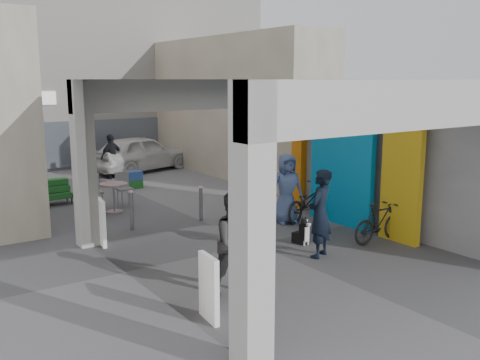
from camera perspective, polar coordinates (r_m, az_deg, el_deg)
ground at (r=11.61m, az=1.72°, el=-6.86°), size 90.00×90.00×0.00m
arcade_canopy at (r=10.83m, az=6.68°, el=4.27°), size 6.40×6.45×6.40m
far_building at (r=23.83m, az=-18.93°, el=11.32°), size 18.00×4.08×8.00m
plaza_bldg_right at (r=19.81m, az=-0.57°, el=7.81°), size 2.00×9.00×5.00m
bollard_left at (r=12.81m, az=-11.49°, el=-3.25°), size 0.09×0.09×0.92m
bollard_center at (r=13.45m, az=-4.19°, el=-2.56°), size 0.09×0.09×0.84m
bollard_right at (r=14.46m, az=1.11°, el=-1.47°), size 0.09×0.09×0.90m
advert_board_near at (r=7.97m, az=-3.31°, el=-11.39°), size 0.15×0.56×1.00m
advert_board_far at (r=11.79m, az=-14.55°, el=-4.37°), size 0.16×0.56×1.00m
cafe_set at (r=14.89m, az=-14.11°, el=-1.91°), size 1.55×1.25×0.94m
produce_stand at (r=16.01m, az=-19.31°, el=-1.51°), size 1.07×0.58×0.71m
crate_stack at (r=17.74m, az=-11.18°, el=0.04°), size 0.45×0.35×0.56m
border_collie at (r=11.63m, az=6.70°, el=-5.63°), size 0.23×0.45×0.62m
man_with_dog at (r=10.70m, az=8.53°, el=-3.57°), size 0.77×0.66×1.77m
man_back_turned at (r=8.81m, az=-0.44°, el=-6.78°), size 0.83×0.65×1.71m
man_elderly at (r=13.14m, az=5.00°, el=-0.92°), size 0.95×0.74×1.72m
man_crates at (r=19.54m, az=-13.53°, el=2.45°), size 1.01×0.67×1.59m
bicycle_front at (r=13.60m, az=7.20°, el=-2.33°), size 1.82×1.07×0.91m
bicycle_rear at (r=12.01m, az=14.65°, el=-4.39°), size 1.49×0.45×0.89m
white_van at (r=20.95m, az=-10.57°, el=2.85°), size 4.41×2.67×1.40m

